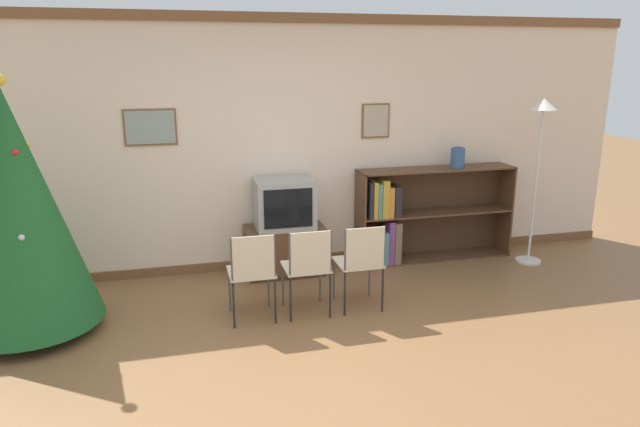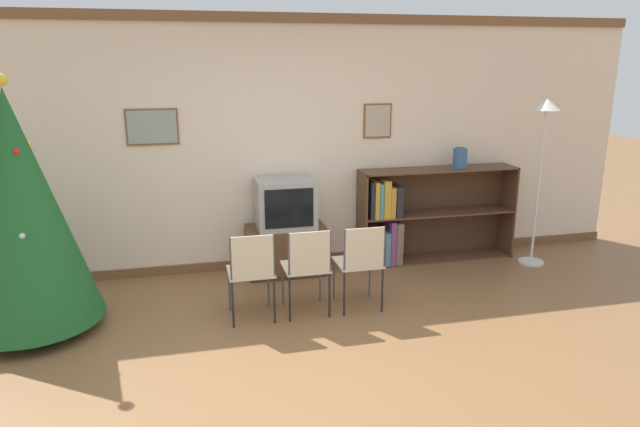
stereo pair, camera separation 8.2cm
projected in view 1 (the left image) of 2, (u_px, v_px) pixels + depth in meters
ground_plane at (320, 377)px, 4.16m from camera, size 24.00×24.00×0.00m
wall_back at (264, 146)px, 6.07m from camera, size 8.49×0.11×2.70m
christmas_tree at (18, 210)px, 4.59m from camera, size 1.17×1.17×2.14m
tv_console at (285, 250)px, 6.12m from camera, size 0.84×0.46×0.52m
television at (284, 203)px, 5.98m from camera, size 0.61×0.44×0.52m
folding_chair_left at (252, 271)px, 4.93m from camera, size 0.40×0.40×0.82m
folding_chair_center at (308, 266)px, 5.05m from camera, size 0.40×0.40×0.82m
folding_chair_right at (361, 261)px, 5.17m from camera, size 0.40×0.40×0.82m
bookshelf at (408, 218)px, 6.46m from camera, size 1.81×0.36×1.06m
vase at (458, 157)px, 6.37m from camera, size 0.16×0.16×0.24m
standing_lamp at (540, 139)px, 6.16m from camera, size 0.28×0.28×1.84m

